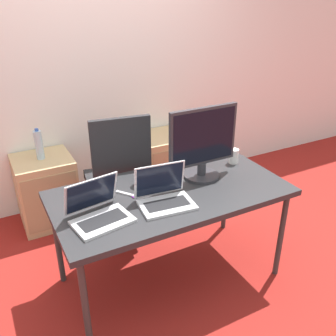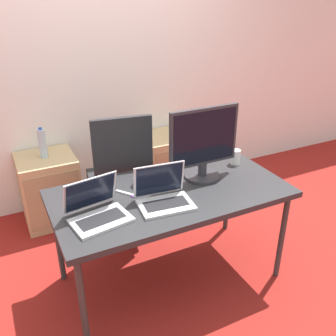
# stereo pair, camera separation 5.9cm
# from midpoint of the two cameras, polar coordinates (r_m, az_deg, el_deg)

# --- Properties ---
(ground_plane) EXTENTS (14.00, 14.00, 0.00)m
(ground_plane) POSITION_cam_midpoint_polar(r_m,az_deg,el_deg) (2.89, -0.23, -16.16)
(ground_plane) COLOR maroon
(wall_back) EXTENTS (10.00, 0.05, 2.60)m
(wall_back) POSITION_cam_midpoint_polar(r_m,az_deg,el_deg) (3.53, -11.55, 15.18)
(wall_back) COLOR white
(wall_back) RESTS_ON ground_plane
(desk) EXTENTS (1.54, 0.79, 0.73)m
(desk) POSITION_cam_midpoint_polar(r_m,az_deg,el_deg) (2.48, -0.26, -4.51)
(desk) COLOR #28282B
(desk) RESTS_ON ground_plane
(office_chair) EXTENTS (0.56, 0.59, 1.11)m
(office_chair) POSITION_cam_midpoint_polar(r_m,az_deg,el_deg) (3.10, -8.01, -3.39)
(office_chair) COLOR #232326
(office_chair) RESTS_ON ground_plane
(cabinet_left) EXTENTS (0.48, 0.47, 0.62)m
(cabinet_left) POSITION_cam_midpoint_polar(r_m,az_deg,el_deg) (3.48, -18.49, -3.26)
(cabinet_left) COLOR tan
(cabinet_left) RESTS_ON ground_plane
(cabinet_right) EXTENTS (0.48, 0.47, 0.62)m
(cabinet_right) POSITION_cam_midpoint_polar(r_m,az_deg,el_deg) (3.78, -1.23, 0.62)
(cabinet_right) COLOR tan
(cabinet_right) RESTS_ON ground_plane
(water_bottle) EXTENTS (0.07, 0.07, 0.27)m
(water_bottle) POSITION_cam_midpoint_polar(r_m,az_deg,el_deg) (3.30, -19.56, 3.36)
(water_bottle) COLOR silver
(water_bottle) RESTS_ON cabinet_left
(laptop_left) EXTENTS (0.36, 0.33, 0.23)m
(laptop_left) POSITION_cam_midpoint_polar(r_m,az_deg,el_deg) (2.19, -11.26, -6.56)
(laptop_left) COLOR silver
(laptop_left) RESTS_ON desk
(laptop_right) EXTENTS (0.35, 0.28, 0.24)m
(laptop_right) POSITION_cam_midpoint_polar(r_m,az_deg,el_deg) (2.30, -1.30, -4.32)
(laptop_right) COLOR silver
(laptop_right) RESTS_ON desk
(monitor) EXTENTS (0.51, 0.25, 0.50)m
(monitor) POSITION_cam_midpoint_polar(r_m,az_deg,el_deg) (2.53, 4.65, 3.68)
(monitor) COLOR #2D2D33
(monitor) RESTS_ON desk
(coffee_cup_white) EXTENTS (0.07, 0.07, 0.11)m
(coffee_cup_white) POSITION_cam_midpoint_polar(r_m,az_deg,el_deg) (2.85, 9.40, 1.79)
(coffee_cup_white) COLOR white
(coffee_cup_white) RESTS_ON desk
(coffee_cup_brown) EXTENTS (0.09, 0.09, 0.11)m
(coffee_cup_brown) POSITION_cam_midpoint_polar(r_m,az_deg,el_deg) (2.52, -4.75, -1.44)
(coffee_cup_brown) COLOR brown
(coffee_cup_brown) RESTS_ON desk
(scissors) EXTENTS (0.12, 0.15, 0.01)m
(scissors) POSITION_cam_midpoint_polar(r_m,az_deg,el_deg) (2.42, -6.64, -4.06)
(scissors) COLOR #B2B2B7
(scissors) RESTS_ON desk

